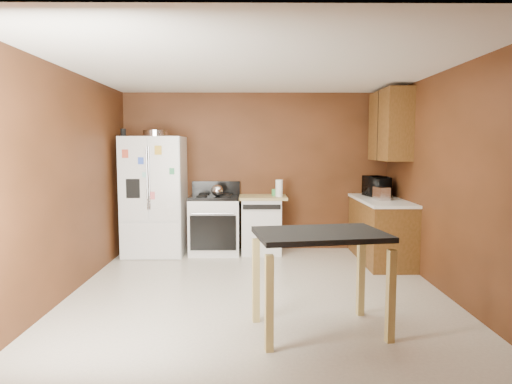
{
  "coord_description": "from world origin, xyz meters",
  "views": [
    {
      "loc": [
        -0.06,
        -5.05,
        1.65
      ],
      "look_at": [
        -0.01,
        0.85,
        1.06
      ],
      "focal_mm": 32.0,
      "sensor_mm": 36.0,
      "label": 1
    }
  ],
  "objects_px": {
    "paper_towel": "(279,188)",
    "refrigerator": "(155,196)",
    "gas_range": "(215,224)",
    "toaster": "(381,193)",
    "pen_cup": "(123,133)",
    "island": "(320,248)",
    "dishwasher": "(261,224)",
    "microwave": "(376,187)",
    "green_canister": "(275,192)",
    "kettle": "(217,191)",
    "roasting_pan": "(156,133)"
  },
  "relations": [
    {
      "from": "refrigerator",
      "to": "gas_range",
      "type": "relative_size",
      "value": 1.64
    },
    {
      "from": "paper_towel",
      "to": "toaster",
      "type": "xyz_separation_m",
      "value": [
        1.42,
        -0.53,
        -0.03
      ]
    },
    {
      "from": "kettle",
      "to": "dishwasher",
      "type": "height_order",
      "value": "kettle"
    },
    {
      "from": "kettle",
      "to": "gas_range",
      "type": "distance_m",
      "value": 0.54
    },
    {
      "from": "toaster",
      "to": "microwave",
      "type": "distance_m",
      "value": 0.48
    },
    {
      "from": "pen_cup",
      "to": "toaster",
      "type": "xyz_separation_m",
      "value": [
        3.75,
        -0.49,
        -0.87
      ]
    },
    {
      "from": "microwave",
      "to": "refrigerator",
      "type": "bearing_deg",
      "value": 80.24
    },
    {
      "from": "paper_towel",
      "to": "gas_range",
      "type": "height_order",
      "value": "paper_towel"
    },
    {
      "from": "kettle",
      "to": "toaster",
      "type": "bearing_deg",
      "value": -11.39
    },
    {
      "from": "kettle",
      "to": "green_canister",
      "type": "relative_size",
      "value": 1.76
    },
    {
      "from": "roasting_pan",
      "to": "pen_cup",
      "type": "relative_size",
      "value": 3.26
    },
    {
      "from": "paper_towel",
      "to": "island",
      "type": "xyz_separation_m",
      "value": [
        0.19,
        -2.98,
        -0.26
      ]
    },
    {
      "from": "kettle",
      "to": "dishwasher",
      "type": "xyz_separation_m",
      "value": [
        0.67,
        0.14,
        -0.54
      ]
    },
    {
      "from": "paper_towel",
      "to": "island",
      "type": "relative_size",
      "value": 0.21
    },
    {
      "from": "green_canister",
      "to": "pen_cup",
      "type": "bearing_deg",
      "value": -175.89
    },
    {
      "from": "toaster",
      "to": "gas_range",
      "type": "height_order",
      "value": "gas_range"
    },
    {
      "from": "toaster",
      "to": "paper_towel",
      "type": "bearing_deg",
      "value": 148.61
    },
    {
      "from": "paper_towel",
      "to": "dishwasher",
      "type": "distance_m",
      "value": 0.63
    },
    {
      "from": "microwave",
      "to": "refrigerator",
      "type": "xyz_separation_m",
      "value": [
        -3.37,
        0.06,
        -0.14
      ]
    },
    {
      "from": "roasting_pan",
      "to": "kettle",
      "type": "relative_size",
      "value": 2.12
    },
    {
      "from": "toaster",
      "to": "gas_range",
      "type": "relative_size",
      "value": 0.23
    },
    {
      "from": "green_canister",
      "to": "microwave",
      "type": "height_order",
      "value": "microwave"
    },
    {
      "from": "island",
      "to": "toaster",
      "type": "bearing_deg",
      "value": 63.31
    },
    {
      "from": "green_canister",
      "to": "gas_range",
      "type": "relative_size",
      "value": 0.09
    },
    {
      "from": "dishwasher",
      "to": "island",
      "type": "relative_size",
      "value": 0.73
    },
    {
      "from": "microwave",
      "to": "dishwasher",
      "type": "bearing_deg",
      "value": 76.55
    },
    {
      "from": "paper_towel",
      "to": "green_canister",
      "type": "bearing_deg",
      "value": 116.7
    },
    {
      "from": "pen_cup",
      "to": "island",
      "type": "xyz_separation_m",
      "value": [
        2.53,
        -2.93,
        -1.1
      ]
    },
    {
      "from": "pen_cup",
      "to": "dishwasher",
      "type": "height_order",
      "value": "pen_cup"
    },
    {
      "from": "paper_towel",
      "to": "refrigerator",
      "type": "bearing_deg",
      "value": -179.97
    },
    {
      "from": "green_canister",
      "to": "dishwasher",
      "type": "relative_size",
      "value": 0.11
    },
    {
      "from": "refrigerator",
      "to": "toaster",
      "type": "bearing_deg",
      "value": -9.11
    },
    {
      "from": "microwave",
      "to": "island",
      "type": "bearing_deg",
      "value": 147.43
    },
    {
      "from": "green_canister",
      "to": "toaster",
      "type": "relative_size",
      "value": 0.41
    },
    {
      "from": "paper_towel",
      "to": "toaster",
      "type": "distance_m",
      "value": 1.51
    },
    {
      "from": "paper_towel",
      "to": "microwave",
      "type": "bearing_deg",
      "value": -2.26
    },
    {
      "from": "refrigerator",
      "to": "green_canister",
      "type": "bearing_deg",
      "value": 3.78
    },
    {
      "from": "green_canister",
      "to": "refrigerator",
      "type": "distance_m",
      "value": 1.84
    },
    {
      "from": "kettle",
      "to": "toaster",
      "type": "distance_m",
      "value": 2.4
    },
    {
      "from": "paper_towel",
      "to": "microwave",
      "type": "relative_size",
      "value": 0.52
    },
    {
      "from": "paper_towel",
      "to": "refrigerator",
      "type": "height_order",
      "value": "refrigerator"
    },
    {
      "from": "microwave",
      "to": "dishwasher",
      "type": "relative_size",
      "value": 0.56
    },
    {
      "from": "roasting_pan",
      "to": "kettle",
      "type": "height_order",
      "value": "roasting_pan"
    },
    {
      "from": "roasting_pan",
      "to": "kettle",
      "type": "distance_m",
      "value": 1.26
    },
    {
      "from": "island",
      "to": "dishwasher",
      "type": "bearing_deg",
      "value": 98.5
    },
    {
      "from": "dishwasher",
      "to": "green_canister",
      "type": "bearing_deg",
      "value": 9.88
    },
    {
      "from": "toaster",
      "to": "microwave",
      "type": "height_order",
      "value": "microwave"
    },
    {
      "from": "gas_range",
      "to": "island",
      "type": "relative_size",
      "value": 0.91
    },
    {
      "from": "pen_cup",
      "to": "paper_towel",
      "type": "xyz_separation_m",
      "value": [
        2.34,
        0.04,
        -0.84
      ]
    },
    {
      "from": "refrigerator",
      "to": "island",
      "type": "xyz_separation_m",
      "value": [
        2.09,
        -2.98,
        -0.14
      ]
    }
  ]
}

